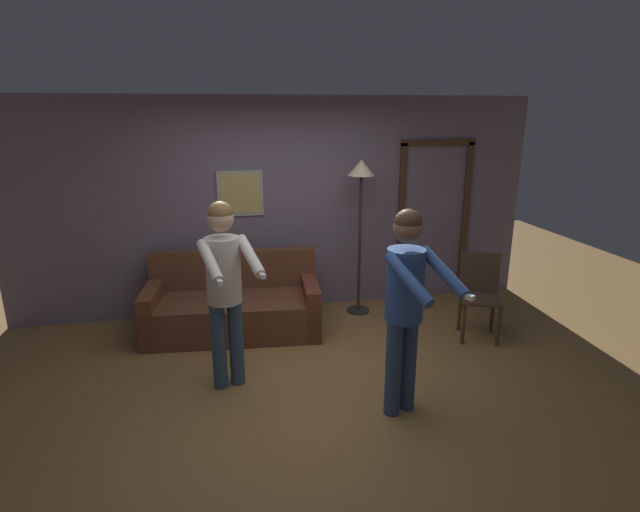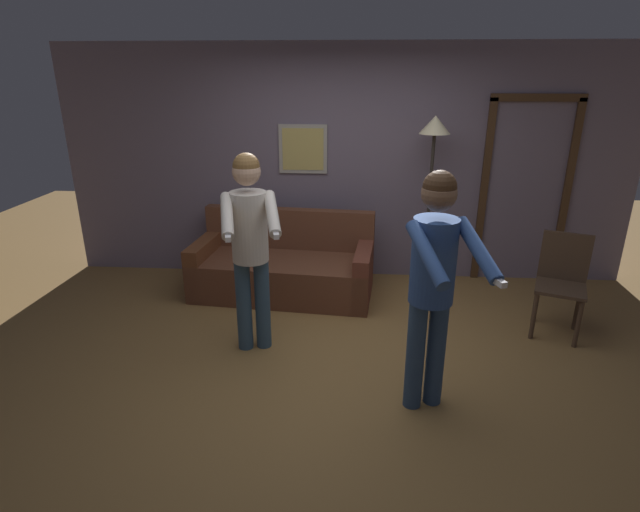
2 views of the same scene
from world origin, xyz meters
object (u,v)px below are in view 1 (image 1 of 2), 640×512
object	(u,v)px
couch	(234,308)
person_standing_right	(406,295)
torchiere_lamp	(361,188)
person_standing_left	(224,279)
dining_chair_distant	(480,290)

from	to	relation	value
couch	person_standing_right	size ratio (longest dim) A/B	1.14
torchiere_lamp	person_standing_left	distance (m)	2.25
couch	dining_chair_distant	xyz separation A→B (m)	(2.65, -0.66, 0.25)
person_standing_right	torchiere_lamp	bearing A→B (deg)	83.15
dining_chair_distant	torchiere_lamp	bearing A→B (deg)	140.07
person_standing_right	dining_chair_distant	distance (m)	1.91
person_standing_left	dining_chair_distant	size ratio (longest dim) A/B	1.83
couch	person_standing_left	world-z (taller)	person_standing_left
couch	person_standing_left	bearing A→B (deg)	-94.53
person_standing_left	dining_chair_distant	distance (m)	2.84
person_standing_left	dining_chair_distant	world-z (taller)	person_standing_left
couch	person_standing_right	world-z (taller)	person_standing_right
person_standing_left	person_standing_right	world-z (taller)	person_standing_right
couch	torchiere_lamp	world-z (taller)	torchiere_lamp
torchiere_lamp	person_standing_right	bearing A→B (deg)	-96.85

